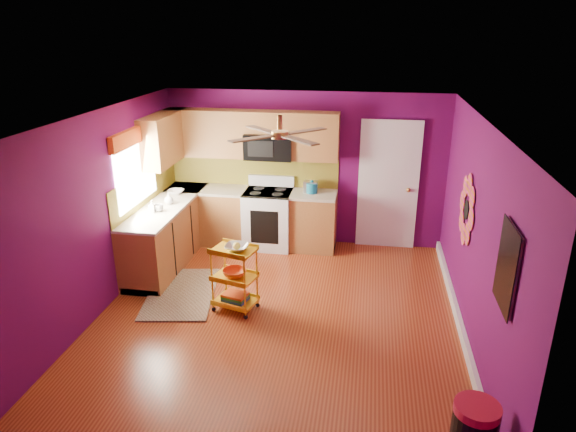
# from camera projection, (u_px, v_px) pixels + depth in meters

# --- Properties ---
(ground) EXTENTS (5.00, 5.00, 0.00)m
(ground) POSITION_uv_depth(u_px,v_px,m) (278.00, 316.00, 6.48)
(ground) COLOR maroon
(ground) RESTS_ON ground
(room_envelope) EXTENTS (4.54, 5.04, 2.52)m
(room_envelope) POSITION_uv_depth(u_px,v_px,m) (279.00, 194.00, 5.91)
(room_envelope) COLOR #560949
(room_envelope) RESTS_ON ground
(lower_cabinets) EXTENTS (2.81, 2.31, 0.94)m
(lower_cabinets) POSITION_uv_depth(u_px,v_px,m) (215.00, 226.00, 8.21)
(lower_cabinets) COLOR brown
(lower_cabinets) RESTS_ON ground
(electric_range) EXTENTS (0.76, 0.66, 1.13)m
(electric_range) POSITION_uv_depth(u_px,v_px,m) (268.00, 218.00, 8.40)
(electric_range) COLOR white
(electric_range) RESTS_ON ground
(upper_cabinetry) EXTENTS (2.80, 2.30, 1.26)m
(upper_cabinetry) POSITION_uv_depth(u_px,v_px,m) (224.00, 137.00, 8.04)
(upper_cabinetry) COLOR brown
(upper_cabinetry) RESTS_ON ground
(left_window) EXTENTS (0.08, 1.35, 1.08)m
(left_window) POSITION_uv_depth(u_px,v_px,m) (135.00, 156.00, 7.18)
(left_window) COLOR white
(left_window) RESTS_ON ground
(panel_door) EXTENTS (0.95, 0.11, 2.15)m
(panel_door) POSITION_uv_depth(u_px,v_px,m) (388.00, 187.00, 8.20)
(panel_door) COLOR white
(panel_door) RESTS_ON ground
(right_wall_art) EXTENTS (0.04, 2.74, 1.04)m
(right_wall_art) POSITION_uv_depth(u_px,v_px,m) (482.00, 232.00, 5.33)
(right_wall_art) COLOR black
(right_wall_art) RESTS_ON ground
(ceiling_fan) EXTENTS (1.01, 1.01, 0.26)m
(ceiling_fan) POSITION_uv_depth(u_px,v_px,m) (280.00, 134.00, 5.86)
(ceiling_fan) COLOR #BF8C3F
(ceiling_fan) RESTS_ON ground
(shag_rug) EXTENTS (1.10, 1.56, 0.02)m
(shag_rug) POSITION_uv_depth(u_px,v_px,m) (181.00, 293.00, 7.02)
(shag_rug) COLOR black
(shag_rug) RESTS_ON ground
(rolling_cart) EXTENTS (0.61, 0.51, 0.95)m
(rolling_cart) POSITION_uv_depth(u_px,v_px,m) (235.00, 275.00, 6.48)
(rolling_cart) COLOR gold
(rolling_cart) RESTS_ON ground
(teal_kettle) EXTENTS (0.18, 0.18, 0.21)m
(teal_kettle) POSITION_uv_depth(u_px,v_px,m) (312.00, 188.00, 8.16)
(teal_kettle) COLOR #136E8F
(teal_kettle) RESTS_ON lower_cabinets
(toaster) EXTENTS (0.22, 0.15, 0.18)m
(toaster) POSITION_uv_depth(u_px,v_px,m) (310.00, 186.00, 8.20)
(toaster) COLOR beige
(toaster) RESTS_ON lower_cabinets
(soap_bottle_a) EXTENTS (0.08, 0.08, 0.18)m
(soap_bottle_a) POSITION_uv_depth(u_px,v_px,m) (152.00, 206.00, 7.30)
(soap_bottle_a) COLOR #EA3F72
(soap_bottle_a) RESTS_ON lower_cabinets
(soap_bottle_b) EXTENTS (0.13, 0.13, 0.17)m
(soap_bottle_b) POSITION_uv_depth(u_px,v_px,m) (169.00, 199.00, 7.65)
(soap_bottle_b) COLOR white
(soap_bottle_b) RESTS_ON lower_cabinets
(counter_dish) EXTENTS (0.25, 0.25, 0.06)m
(counter_dish) POSITION_uv_depth(u_px,v_px,m) (176.00, 192.00, 8.13)
(counter_dish) COLOR white
(counter_dish) RESTS_ON lower_cabinets
(counter_cup) EXTENTS (0.13, 0.13, 0.10)m
(counter_cup) POSITION_uv_depth(u_px,v_px,m) (159.00, 208.00, 7.36)
(counter_cup) COLOR white
(counter_cup) RESTS_ON lower_cabinets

